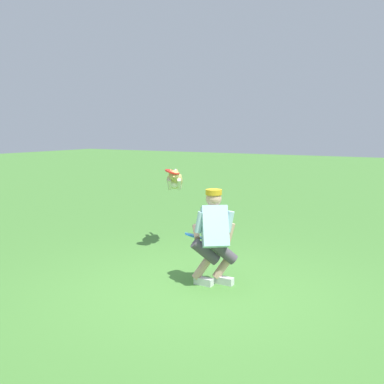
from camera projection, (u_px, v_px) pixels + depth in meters
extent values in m
plane|color=#4C8939|center=(194.00, 292.00, 5.81)|extent=(60.00, 60.00, 0.00)
cube|color=silver|center=(224.00, 280.00, 6.11)|extent=(0.26, 0.10, 0.10)
cylinder|color=#D4A589|center=(223.00, 266.00, 6.13)|extent=(0.31, 0.27, 0.37)
cylinder|color=#514853|center=(223.00, 251.00, 6.04)|extent=(0.41, 0.36, 0.37)
cube|color=silver|center=(204.00, 281.00, 6.08)|extent=(0.26, 0.10, 0.10)
cylinder|color=#D4A589|center=(203.00, 267.00, 6.10)|extent=(0.31, 0.27, 0.37)
cylinder|color=#514853|center=(205.00, 252.00, 6.01)|extent=(0.41, 0.36, 0.37)
cube|color=#ACD1E2|center=(215.00, 227.00, 5.95)|extent=(0.52, 0.53, 0.58)
cylinder|color=#ACD1E2|center=(229.00, 222.00, 5.98)|extent=(0.16, 0.15, 0.29)
cylinder|color=#ACD1E2|center=(200.00, 222.00, 5.94)|extent=(0.16, 0.15, 0.29)
cylinder|color=#D4A589|center=(196.00, 232.00, 6.16)|extent=(0.24, 0.28, 0.19)
cylinder|color=#D4A589|center=(230.00, 233.00, 6.05)|extent=(0.16, 0.15, 0.27)
sphere|color=#D4A589|center=(214.00, 199.00, 6.00)|extent=(0.21, 0.21, 0.21)
cylinder|color=gold|center=(214.00, 192.00, 5.99)|extent=(0.22, 0.22, 0.07)
cylinder|color=gold|center=(213.00, 193.00, 6.09)|extent=(0.12, 0.12, 0.02)
ellipsoid|color=tan|center=(175.00, 180.00, 8.06)|extent=(0.60, 0.75, 0.47)
ellipsoid|color=silver|center=(174.00, 183.00, 7.89)|extent=(0.14, 0.20, 0.17)
sphere|color=tan|center=(174.00, 175.00, 7.62)|extent=(0.17, 0.17, 0.17)
cone|color=tan|center=(174.00, 177.00, 7.53)|extent=(0.12, 0.12, 0.09)
cone|color=tan|center=(171.00, 171.00, 7.63)|extent=(0.06, 0.06, 0.07)
cone|color=tan|center=(177.00, 171.00, 7.63)|extent=(0.06, 0.06, 0.07)
cylinder|color=silver|center=(169.00, 184.00, 7.87)|extent=(0.22, 0.31, 0.25)
cylinder|color=silver|center=(179.00, 184.00, 7.87)|extent=(0.22, 0.31, 0.25)
cylinder|color=tan|center=(170.00, 182.00, 8.25)|extent=(0.22, 0.31, 0.25)
cylinder|color=tan|center=(180.00, 182.00, 8.25)|extent=(0.22, 0.31, 0.25)
cylinder|color=silver|center=(175.00, 175.00, 8.45)|extent=(0.14, 0.20, 0.23)
cylinder|color=red|center=(172.00, 172.00, 7.62)|extent=(0.35, 0.36, 0.12)
cylinder|color=#2E84EE|center=(194.00, 236.00, 6.29)|extent=(0.31, 0.30, 0.13)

